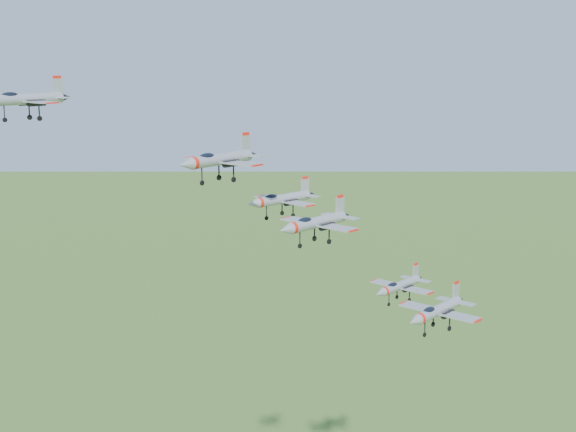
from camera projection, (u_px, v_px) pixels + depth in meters
jet_lead at (24, 99)px, 92.21m from camera, size 11.98×10.13×3.23m
jet_left_high at (219, 159)px, 99.53m from camera, size 13.72×11.68×3.74m
jet_right_high at (315, 222)px, 81.13m from camera, size 10.82×9.13×2.92m
jet_left_low at (281, 199)px, 115.96m from camera, size 13.18×11.01×3.52m
jet_right_low at (437, 310)px, 104.19m from camera, size 13.36×11.33×3.62m
jet_trail at (399, 286)px, 117.55m from camera, size 11.94×10.10×3.23m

